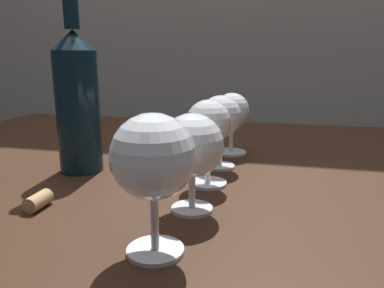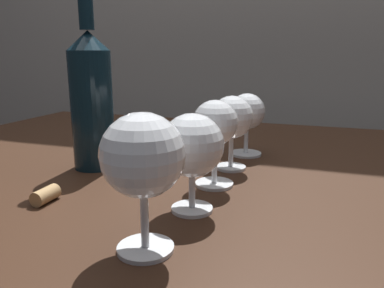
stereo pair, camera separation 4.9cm
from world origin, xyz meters
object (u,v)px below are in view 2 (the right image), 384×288
at_px(wine_bottle, 91,97).
at_px(wine_glass_merlot, 247,113).
at_px(wine_glass_chardonnay, 192,147).
at_px(wine_glass_amber, 215,126).
at_px(cork, 46,195).
at_px(wine_glass_cabernet, 145,157).
at_px(wine_glass_white, 232,119).

bearing_deg(wine_bottle, wine_glass_merlot, 35.43).
distance_m(wine_glass_chardonnay, wine_glass_merlot, 0.31).
height_order(wine_glass_amber, wine_glass_merlot, wine_glass_amber).
height_order(wine_glass_chardonnay, cork, wine_glass_chardonnay).
height_order(wine_bottle, cork, wine_bottle).
bearing_deg(cork, wine_glass_amber, 35.17).
relative_size(wine_glass_cabernet, wine_glass_chardonnay, 1.13).
bearing_deg(wine_glass_merlot, wine_glass_chardonnay, -92.54).
bearing_deg(wine_bottle, wine_glass_chardonnay, -28.86).
bearing_deg(cork, wine_glass_merlot, 57.74).
relative_size(wine_glass_amber, wine_glass_white, 1.03).
distance_m(wine_glass_chardonnay, wine_glass_white, 0.21).
height_order(wine_glass_amber, cork, wine_glass_amber).
xyz_separation_m(wine_glass_chardonnay, wine_glass_white, (0.01, 0.21, 0.00)).
bearing_deg(wine_bottle, wine_glass_amber, -5.86).
distance_m(wine_glass_amber, wine_glass_merlot, 0.21).
xyz_separation_m(wine_glass_amber, wine_glass_merlot, (0.01, 0.21, -0.01)).
relative_size(wine_glass_cabernet, wine_glass_white, 1.12).
relative_size(wine_bottle, cork, 8.23).
xyz_separation_m(wine_glass_cabernet, wine_bottle, (-0.23, 0.25, 0.03)).
height_order(wine_glass_amber, wine_glass_white, wine_glass_amber).
xyz_separation_m(wine_glass_amber, wine_bottle, (-0.24, 0.02, 0.03)).
distance_m(wine_glass_cabernet, wine_glass_amber, 0.23).
distance_m(wine_glass_chardonnay, wine_glass_amber, 0.11).
distance_m(wine_glass_cabernet, cork, 0.23).
relative_size(wine_glass_cabernet, cork, 3.65).
relative_size(wine_glass_amber, wine_bottle, 0.41).
bearing_deg(wine_glass_amber, wine_glass_cabernet, -93.17).
height_order(wine_glass_cabernet, wine_glass_chardonnay, wine_glass_cabernet).
relative_size(wine_glass_chardonnay, wine_glass_white, 0.99).
bearing_deg(wine_glass_amber, cork, -144.83).
bearing_deg(wine_glass_cabernet, wine_glass_amber, 86.83).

